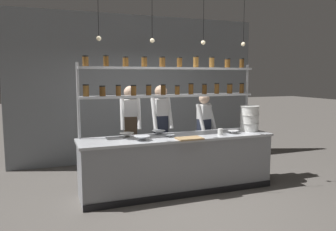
% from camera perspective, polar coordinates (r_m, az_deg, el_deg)
% --- Properties ---
extents(ground_plane, '(40.00, 40.00, 0.00)m').
position_cam_1_polar(ground_plane, '(5.62, 1.68, -12.87)').
color(ground_plane, '#5B5651').
extents(back_wall, '(5.63, 0.12, 3.22)m').
position_cam_1_polar(back_wall, '(7.44, -4.94, 4.66)').
color(back_wall, gray).
rests_on(back_wall, ground_plane).
extents(prep_counter, '(3.23, 0.76, 0.92)m').
position_cam_1_polar(prep_counter, '(5.48, 1.70, -8.35)').
color(prep_counter, gray).
rests_on(prep_counter, ground_plane).
extents(spice_shelf_unit, '(3.11, 0.28, 2.24)m').
position_cam_1_polar(spice_shelf_unit, '(5.60, 0.45, 5.53)').
color(spice_shelf_unit, '#B7BABF').
rests_on(spice_shelf_unit, ground_plane).
extents(chef_left, '(0.40, 0.32, 1.73)m').
position_cam_1_polar(chef_left, '(5.84, -6.54, -1.99)').
color(chef_left, black).
rests_on(chef_left, ground_plane).
extents(chef_center, '(0.37, 0.30, 1.74)m').
position_cam_1_polar(chef_center, '(5.85, -1.21, -1.86)').
color(chef_center, black).
rests_on(chef_center, ground_plane).
extents(chef_right, '(0.41, 0.34, 1.58)m').
position_cam_1_polar(chef_right, '(6.27, 6.29, -2.32)').
color(chef_right, black).
rests_on(chef_right, ground_plane).
extents(container_stack, '(0.34, 0.34, 0.45)m').
position_cam_1_polar(container_stack, '(6.02, 14.01, -0.49)').
color(container_stack, white).
rests_on(container_stack, prep_counter).
extents(cutting_board, '(0.40, 0.26, 0.02)m').
position_cam_1_polar(cutting_board, '(5.13, 3.76, -4.00)').
color(cutting_board, '#A88456').
rests_on(cutting_board, prep_counter).
extents(prep_bowl_near_left, '(0.24, 0.24, 0.07)m').
position_cam_1_polar(prep_bowl_near_left, '(5.34, -7.20, -3.39)').
color(prep_bowl_near_left, silver).
rests_on(prep_bowl_near_left, prep_counter).
extents(prep_bowl_center_front, '(0.26, 0.26, 0.07)m').
position_cam_1_polar(prep_bowl_center_front, '(5.04, -4.57, -3.95)').
color(prep_bowl_center_front, silver).
rests_on(prep_bowl_center_front, prep_counter).
extents(prep_bowl_center_back, '(0.16, 0.16, 0.04)m').
position_cam_1_polar(prep_bowl_center_back, '(5.29, 0.34, -3.54)').
color(prep_bowl_center_back, '#B2B7BC').
rests_on(prep_bowl_center_back, prep_counter).
extents(prep_bowl_near_right, '(0.20, 0.20, 0.05)m').
position_cam_1_polar(prep_bowl_near_right, '(5.73, 11.25, -2.82)').
color(prep_bowl_near_right, white).
rests_on(prep_bowl_near_right, prep_counter).
extents(prep_bowl_far_left, '(0.23, 0.23, 0.06)m').
position_cam_1_polar(prep_bowl_far_left, '(5.54, -1.64, -2.96)').
color(prep_bowl_far_left, silver).
rests_on(prep_bowl_far_left, prep_counter).
extents(serving_cup_front, '(0.09, 0.09, 0.11)m').
position_cam_1_polar(serving_cup_front, '(5.54, 9.09, -2.82)').
color(serving_cup_front, silver).
rests_on(serving_cup_front, prep_counter).
extents(pendant_light_row, '(2.52, 0.07, 0.77)m').
position_cam_1_polar(pendant_light_row, '(5.32, 1.71, 13.21)').
color(pendant_light_row, black).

